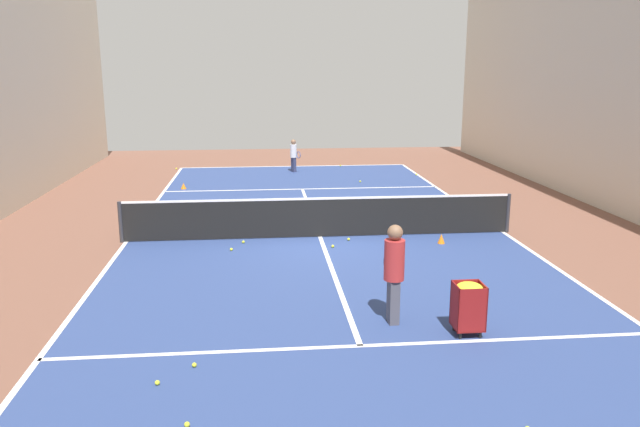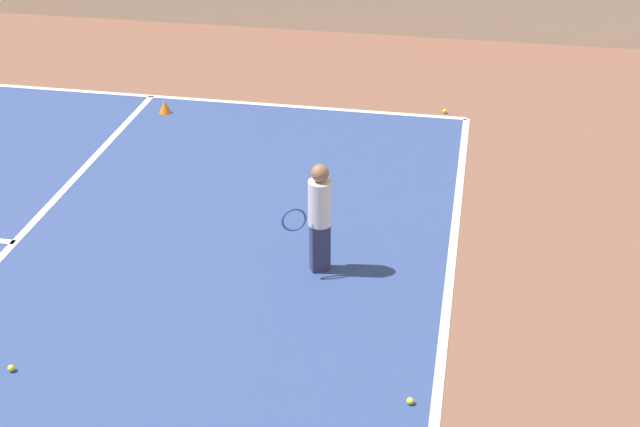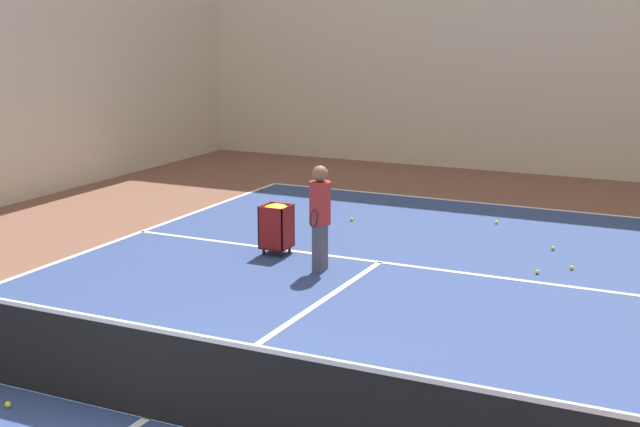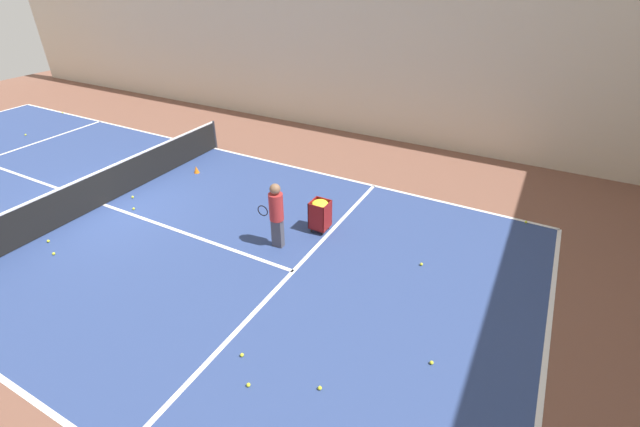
{
  "view_description": "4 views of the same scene",
  "coord_description": "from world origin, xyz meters",
  "px_view_note": "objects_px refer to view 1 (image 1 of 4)",
  "views": [
    {
      "loc": [
        1.48,
        15.08,
        4.18
      ],
      "look_at": [
        0.0,
        0.0,
        0.61
      ],
      "focal_mm": 35.0,
      "sensor_mm": 36.0,
      "label": 1
    },
    {
      "loc": [
        -8.33,
        -11.62,
        5.54
      ],
      "look_at": [
        0.09,
        -10.06,
        0.73
      ],
      "focal_mm": 50.0,
      "sensor_mm": 36.0,
      "label": 2
    },
    {
      "loc": [
        5.18,
        -6.73,
        4.05
      ],
      "look_at": [
        -0.68,
        5.5,
        0.93
      ],
      "focal_mm": 50.0,
      "sensor_mm": 36.0,
      "label": 3
    },
    {
      "loc": [
        6.37,
        10.48,
        6.07
      ],
      "look_at": [
        -1.77,
        6.07,
        0.51
      ],
      "focal_mm": 24.0,
      "sensor_mm": 36.0,
      "label": 4
    }
  ],
  "objects_px": {
    "ball_cart": "(469,299)",
    "training_cone_0": "(184,186)",
    "tennis_net": "(320,217)",
    "player_near_baseline": "(294,153)",
    "training_cone_1": "(441,239)",
    "coach_at_net": "(394,267)"
  },
  "relations": [
    {
      "from": "ball_cart",
      "to": "training_cone_0",
      "type": "distance_m",
      "value": 14.17
    },
    {
      "from": "coach_at_net",
      "to": "training_cone_1",
      "type": "relative_size",
      "value": 7.3
    },
    {
      "from": "ball_cart",
      "to": "training_cone_1",
      "type": "xyz_separation_m",
      "value": [
        -1.1,
        -5.2,
        -0.47
      ]
    },
    {
      "from": "player_near_baseline",
      "to": "training_cone_1",
      "type": "xyz_separation_m",
      "value": [
        -2.96,
        10.92,
        -0.64
      ]
    },
    {
      "from": "coach_at_net",
      "to": "training_cone_1",
      "type": "height_order",
      "value": "coach_at_net"
    },
    {
      "from": "tennis_net",
      "to": "coach_at_net",
      "type": "height_order",
      "value": "coach_at_net"
    },
    {
      "from": "training_cone_1",
      "to": "training_cone_0",
      "type": "bearing_deg",
      "value": -47.51
    },
    {
      "from": "training_cone_0",
      "to": "training_cone_1",
      "type": "relative_size",
      "value": 0.9
    },
    {
      "from": "player_near_baseline",
      "to": "training_cone_0",
      "type": "height_order",
      "value": "player_near_baseline"
    },
    {
      "from": "player_near_baseline",
      "to": "coach_at_net",
      "type": "xyz_separation_m",
      "value": [
        -0.77,
        15.54,
        0.21
      ]
    },
    {
      "from": "tennis_net",
      "to": "training_cone_1",
      "type": "bearing_deg",
      "value": 163.11
    },
    {
      "from": "ball_cart",
      "to": "training_cone_1",
      "type": "height_order",
      "value": "ball_cart"
    },
    {
      "from": "ball_cart",
      "to": "training_cone_0",
      "type": "xyz_separation_m",
      "value": [
        5.93,
        -12.87,
        -0.48
      ]
    },
    {
      "from": "player_near_baseline",
      "to": "training_cone_1",
      "type": "bearing_deg",
      "value": -12.47
    },
    {
      "from": "coach_at_net",
      "to": "ball_cart",
      "type": "bearing_deg",
      "value": -120.02
    },
    {
      "from": "coach_at_net",
      "to": "tennis_net",
      "type": "bearing_deg",
      "value": 4.9
    },
    {
      "from": "ball_cart",
      "to": "training_cone_0",
      "type": "bearing_deg",
      "value": -65.27
    },
    {
      "from": "player_near_baseline",
      "to": "coach_at_net",
      "type": "height_order",
      "value": "coach_at_net"
    },
    {
      "from": "tennis_net",
      "to": "ball_cart",
      "type": "height_order",
      "value": "tennis_net"
    },
    {
      "from": "tennis_net",
      "to": "training_cone_1",
      "type": "height_order",
      "value": "tennis_net"
    },
    {
      "from": "tennis_net",
      "to": "player_near_baseline",
      "type": "xyz_separation_m",
      "value": [
        0.09,
        -10.05,
        0.24
      ]
    },
    {
      "from": "ball_cart",
      "to": "training_cone_1",
      "type": "bearing_deg",
      "value": -101.95
    }
  ]
}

